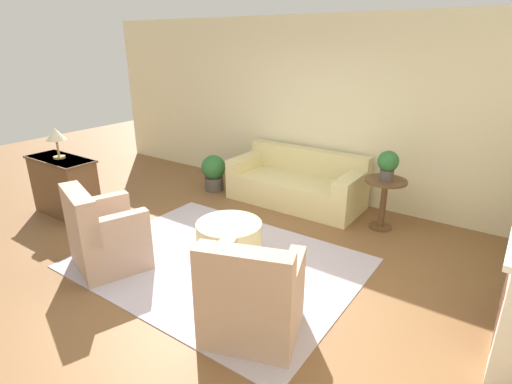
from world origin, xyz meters
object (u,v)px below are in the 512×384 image
Objects in this scene: armchair_right at (251,299)px; ottoman_table at (229,235)px; dresser at (65,186)px; armchair_left at (104,236)px; table_lamp at (55,135)px; potted_plant_floor at (214,171)px; side_table at (384,195)px; couch at (297,184)px; potted_plant_on_side_table at (388,164)px.

armchair_right is 1.28× the size of ottoman_table.
armchair_right is 0.89× the size of dresser.
armchair_left is 2.00m from table_lamp.
dresser is at bearing 161.42° from armchair_left.
armchair_left is 1.83m from dresser.
armchair_right is 1.60× the size of potted_plant_floor.
table_lamp reaches higher than side_table.
couch is at bearing 42.68° from table_lamp.
dresser reaches higher than ottoman_table.
couch is 3.48m from dresser.
ottoman_table is 2.20m from side_table.
side_table is at bearing 28.91° from table_lamp.
armchair_right is 2.24× the size of table_lamp.
table_lamp is at bearing 90.00° from dresser.
armchair_right reaches higher than ottoman_table.
potted_plant_floor is (-2.86, -0.18, -0.14)m from side_table.
armchair_right is at bearing -8.79° from table_lamp.
potted_plant_on_side_table is 4.55m from table_lamp.
potted_plant_floor reaches higher than ottoman_table.
armchair_left is 1.28× the size of ottoman_table.
potted_plant_on_side_table is 0.64× the size of potted_plant_floor.
couch is 3.37× the size of potted_plant_floor.
dresser is (-1.73, 0.58, 0.07)m from armchair_left.
armchair_left is at bearing -180.00° from armchair_right.
potted_plant_floor is (1.12, 2.02, -0.11)m from dresser.
potted_plant_floor is at bearing 135.50° from armchair_right.
ottoman_table is 1.76× the size of table_lamp.
dresser is 1.80× the size of potted_plant_floor.
armchair_right is 3.90m from table_lamp.
side_table reaches higher than potted_plant_floor.
side_table is 1.60× the size of table_lamp.
potted_plant_on_side_table is (3.98, 2.20, 0.48)m from dresser.
couch is at bearing 42.68° from dresser.
armchair_right is (2.03, 0.00, 0.00)m from armchair_left.
table_lamp is (0.00, 0.00, 0.75)m from dresser.
table_lamp is at bearing 171.21° from armchair_right.
side_table is 4.60m from table_lamp.
armchair_right is 2.79m from side_table.
table_lamp reaches higher than potted_plant_floor.
dresser is at bearing -137.32° from couch.
table_lamp reaches higher than couch.
armchair_right is at bearing -8.79° from dresser.
side_table is at bearing 56.42° from ottoman_table.
ottoman_table is at bearing -123.58° from potted_plant_on_side_table.
side_table is at bearing 0.00° from potted_plant_on_side_table.
armchair_right reaches higher than couch.
armchair_right is 2.49× the size of potted_plant_on_side_table.
side_table is 0.44m from potted_plant_on_side_table.
dresser is (-3.98, -2.20, -0.03)m from side_table.
armchair_left reaches higher than dresser.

